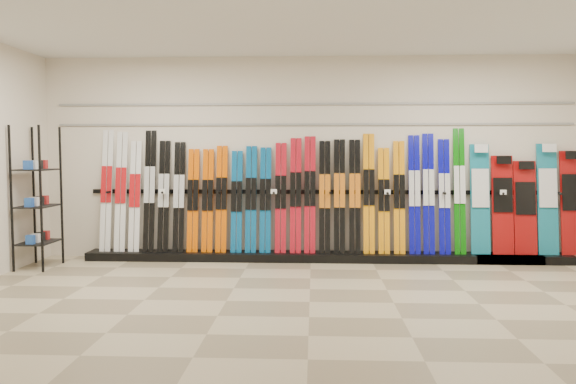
{
  "coord_description": "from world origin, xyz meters",
  "views": [
    {
      "loc": [
        0.04,
        -5.86,
        1.58
      ],
      "look_at": [
        -0.28,
        1.0,
        1.1
      ],
      "focal_mm": 35.0,
      "sensor_mm": 36.0,
      "label": 1
    }
  ],
  "objects": [
    {
      "name": "floor",
      "position": [
        0.0,
        0.0,
        0.0
      ],
      "size": [
        8.0,
        8.0,
        0.0
      ],
      "primitive_type": "plane",
      "color": "#85775C",
      "rests_on": "ground"
    },
    {
      "name": "back_wall",
      "position": [
        0.0,
        2.5,
        1.5
      ],
      "size": [
        8.0,
        0.0,
        8.0
      ],
      "primitive_type": "plane",
      "rotation": [
        1.57,
        0.0,
        0.0
      ],
      "color": "beige",
      "rests_on": "floor"
    },
    {
      "name": "ceiling",
      "position": [
        0.0,
        0.0,
        3.0
      ],
      "size": [
        8.0,
        8.0,
        0.0
      ],
      "primitive_type": "plane",
      "rotation": [
        3.14,
        0.0,
        0.0
      ],
      "color": "silver",
      "rests_on": "back_wall"
    },
    {
      "name": "ski_rack_base",
      "position": [
        0.22,
        2.28,
        0.06
      ],
      "size": [
        8.0,
        0.4,
        0.12
      ],
      "primitive_type": "cube",
      "color": "black",
      "rests_on": "floor"
    },
    {
      "name": "skis",
      "position": [
        -0.44,
        2.35,
        0.95
      ],
      "size": [
        5.38,
        0.29,
        1.82
      ],
      "color": "white",
      "rests_on": "ski_rack_base"
    },
    {
      "name": "snowboards",
      "position": [
        3.09,
        2.35,
        0.86
      ],
      "size": [
        1.55,
        0.25,
        1.59
      ],
      "color": "#14728C",
      "rests_on": "ski_rack_base"
    },
    {
      "name": "accessory_rack",
      "position": [
        -3.75,
        1.63,
        0.97
      ],
      "size": [
        0.4,
        0.6,
        1.95
      ],
      "primitive_type": "cube",
      "color": "black",
      "rests_on": "floor"
    },
    {
      "name": "slatwall_rail_0",
      "position": [
        0.0,
        2.48,
        2.0
      ],
      "size": [
        7.6,
        0.02,
        0.03
      ],
      "primitive_type": "cube",
      "color": "gray",
      "rests_on": "back_wall"
    },
    {
      "name": "slatwall_rail_1",
      "position": [
        0.0,
        2.48,
        2.3
      ],
      "size": [
        7.6,
        0.02,
        0.03
      ],
      "primitive_type": "cube",
      "color": "gray",
      "rests_on": "back_wall"
    }
  ]
}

